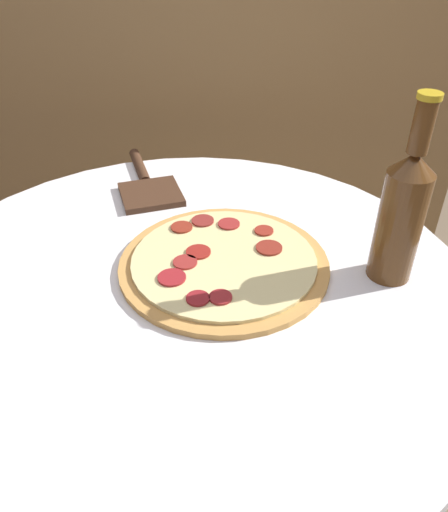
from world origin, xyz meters
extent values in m
cylinder|color=white|center=(0.00, 0.00, 0.36)|extent=(0.09, 0.09, 0.67)
cylinder|color=white|center=(0.00, 0.00, 0.70)|extent=(0.89, 0.89, 0.02)
cube|color=olive|center=(0.00, 0.73, 0.71)|extent=(1.38, 0.04, 1.42)
cylinder|color=#C68E47|center=(0.06, 0.04, 0.72)|extent=(0.33, 0.33, 0.01)
cylinder|color=beige|center=(0.06, 0.04, 0.73)|extent=(0.29, 0.29, 0.01)
cylinder|color=maroon|center=(0.00, 0.02, 0.73)|extent=(0.04, 0.04, 0.00)
cylinder|color=maroon|center=(-0.02, -0.02, 0.73)|extent=(0.04, 0.04, 0.00)
cylinder|color=maroon|center=(0.12, 0.11, 0.73)|extent=(0.03, 0.03, 0.00)
cylinder|color=maroon|center=(0.07, 0.13, 0.73)|extent=(0.04, 0.04, 0.00)
cylinder|color=maroon|center=(0.06, -0.06, 0.73)|extent=(0.03, 0.03, 0.00)
cylinder|color=maroon|center=(-0.02, 0.12, 0.73)|extent=(0.04, 0.04, 0.00)
cylinder|color=maroon|center=(0.03, -0.06, 0.73)|extent=(0.03, 0.03, 0.00)
cylinder|color=maroon|center=(0.13, 0.06, 0.73)|extent=(0.04, 0.04, 0.00)
cylinder|color=maroon|center=(0.02, 0.14, 0.73)|extent=(0.04, 0.04, 0.00)
cylinder|color=maroon|center=(0.02, 0.05, 0.73)|extent=(0.04, 0.04, 0.00)
cylinder|color=#563314|center=(0.31, 0.02, 0.80)|extent=(0.07, 0.07, 0.17)
cone|color=#563314|center=(0.31, 0.02, 0.90)|extent=(0.07, 0.07, 0.03)
cylinder|color=#563314|center=(0.31, 0.02, 0.95)|extent=(0.03, 0.03, 0.07)
cylinder|color=gold|center=(0.31, 0.02, 0.99)|extent=(0.03, 0.03, 0.01)
cube|color=#422819|center=(-0.09, 0.26, 0.72)|extent=(0.14, 0.14, 0.01)
cylinder|color=#422819|center=(-0.13, 0.38, 0.72)|extent=(0.07, 0.15, 0.02)
camera|label=1|loc=(0.08, -0.60, 1.19)|focal=35.00mm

